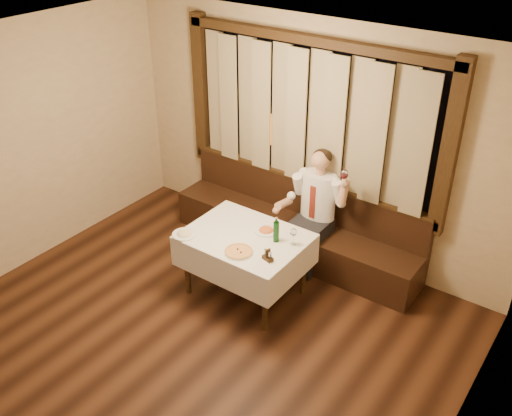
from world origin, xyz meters
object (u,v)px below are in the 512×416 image
Objects in this scene: pizza at (239,251)px; cruet_caddy at (268,256)px; green_bottle at (276,231)px; dining_table at (245,244)px; pasta_red at (266,229)px; seated_man at (315,202)px; pasta_cream at (184,232)px; banquette at (295,229)px.

cruet_caddy is (0.31, 0.07, 0.03)m from pizza.
dining_table is at bearing -161.71° from green_bottle.
green_bottle is at bearing -25.98° from pasta_red.
seated_man is (-0.14, 1.15, 0.03)m from cruet_caddy.
pasta_red is 0.97× the size of pasta_cream.
seated_man is at bearing 71.78° from dining_table.
pizza is 0.49m from pasta_red.
banquette is 11.30× the size of green_bottle.
cruet_caddy is at bearing -83.23° from seated_man.
dining_table is 4.48× the size of green_bottle.
pizza is at bearing 6.54° from pasta_cream.
pasta_cream is at bearing -139.81° from pasta_red.
cruet_caddy is (0.44, -0.22, 0.15)m from dining_table.
pasta_cream reaches higher than pizza.
dining_table is 5.04× the size of pasta_red.
pasta_red is at bearing 141.14° from cruet_caddy.
seated_man is (0.17, 0.74, 0.04)m from pasta_red.
banquette is at bearing 99.32° from pasta_red.
pizza is 0.21× the size of seated_man.
cruet_caddy is (0.97, 0.14, 0.01)m from pasta_cream.
pasta_cream is 1.54m from seated_man.
dining_table is at bearing 114.99° from pizza.
pasta_cream is 0.18× the size of seated_man.
green_bottle is (0.32, 0.11, 0.23)m from dining_table.
pizza is at bearing -115.54° from green_bottle.
pasta_cream is at bearing -145.51° from dining_table.
green_bottle reaches higher than banquette.
banquette reaches higher than pasta_red.
banquette is 1.12m from green_bottle.
pasta_red reaches higher than pizza.
banquette is at bearing 95.84° from pizza.
banquette is at bearing 163.66° from seated_man.
cruet_caddy is at bearing -70.36° from banquette.
banquette is 1.56m from pasta_cream.
pizza is 1.20× the size of pasta_red.
pasta_red is (0.14, -0.83, 0.48)m from banquette.
banquette reaches higher than dining_table.
pizza is 2.37× the size of cruet_caddy.
green_bottle reaches higher than pasta_cream.
cruet_caddy is at bearing 8.33° from pasta_cream.
seated_man is at bearing 76.85° from pasta_red.
pasta_cream is 0.98m from cruet_caddy.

